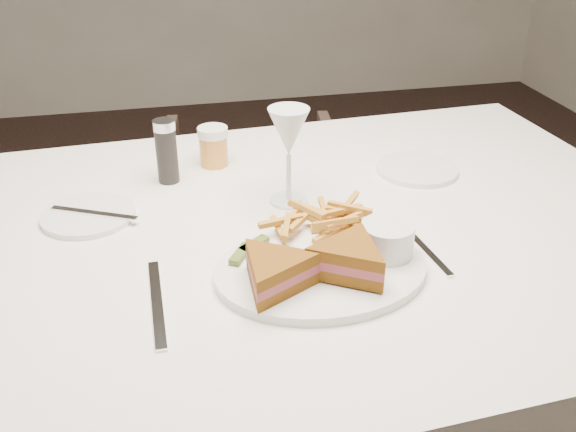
% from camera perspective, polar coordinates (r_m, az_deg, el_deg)
% --- Properties ---
extents(ground, '(5.00, 5.00, 0.00)m').
position_cam_1_polar(ground, '(1.81, -11.61, -17.26)').
color(ground, black).
rests_on(ground, ground).
extents(table, '(1.44, 1.01, 0.75)m').
position_cam_1_polar(table, '(1.30, -0.49, -15.52)').
color(table, white).
rests_on(table, ground).
extents(chair_far, '(0.64, 0.61, 0.59)m').
position_cam_1_polar(chair_far, '(2.13, -3.22, 1.06)').
color(chair_far, '#503B31').
rests_on(chair_far, ground).
extents(table_setting, '(0.79, 0.60, 0.18)m').
position_cam_1_polar(table_setting, '(1.02, 1.12, -0.53)').
color(table_setting, white).
rests_on(table_setting, table).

